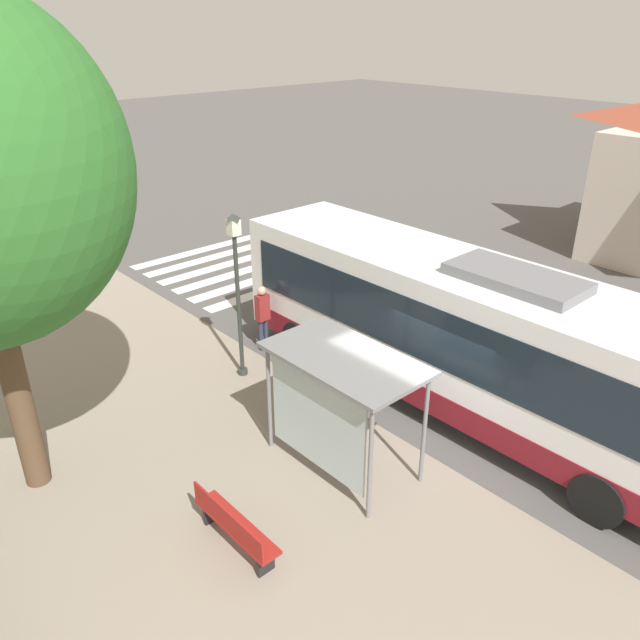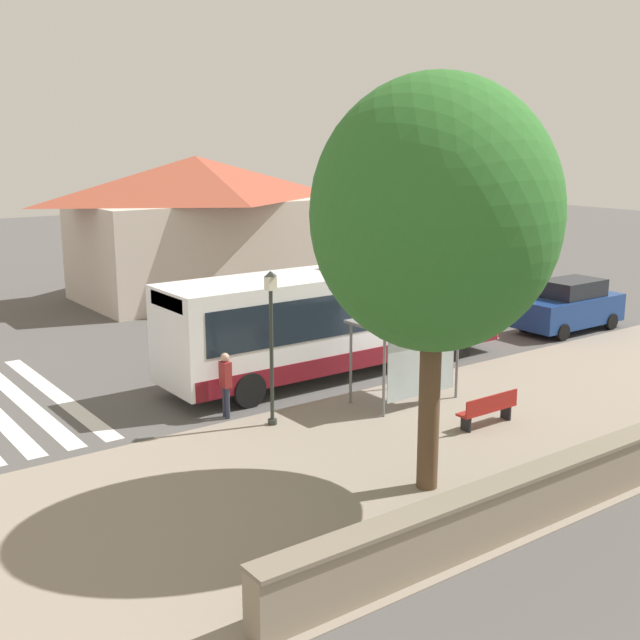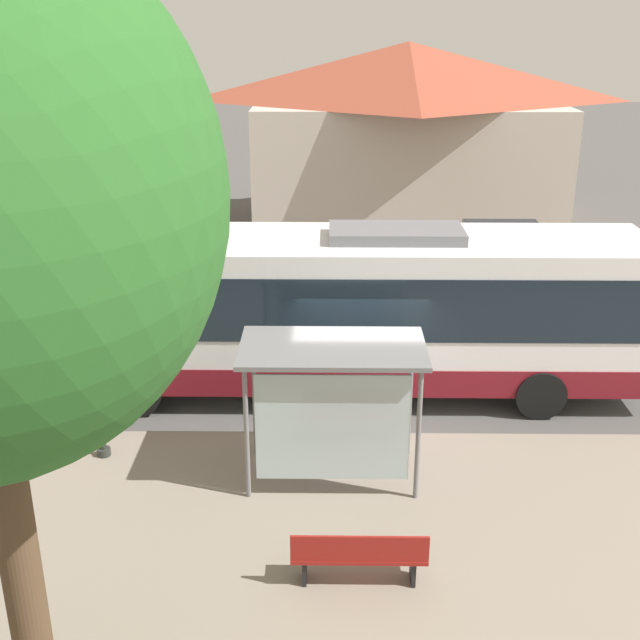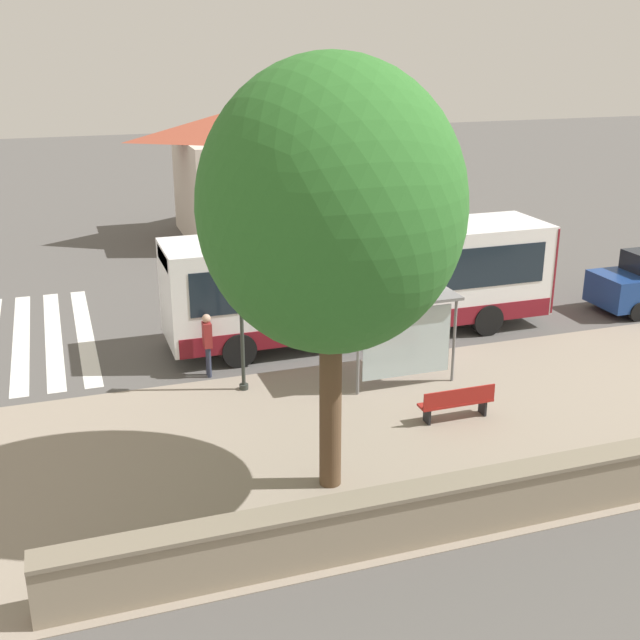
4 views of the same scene
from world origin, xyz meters
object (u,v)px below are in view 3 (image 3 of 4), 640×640
object	(u,v)px
pedestrian	(79,374)
bench	(359,555)
bus_shelter	(333,372)
street_lamp_near	(91,331)
parked_car_far_lane	(498,257)
bus	(350,308)

from	to	relation	value
pedestrian	bench	world-z (taller)	pedestrian
bus_shelter	street_lamp_near	world-z (taller)	street_lamp_near
street_lamp_near	bus_shelter	bearing A→B (deg)	-99.72
pedestrian	parked_car_far_lane	xyz separation A→B (m)	(8.40, -9.61, -0.16)
bus	parked_car_far_lane	distance (m)	8.13
bus_shelter	parked_car_far_lane	size ratio (longest dim) A/B	0.75
bus	bench	distance (m)	6.39
parked_car_far_lane	bus_shelter	bearing A→B (deg)	155.06
bus	bus_shelter	size ratio (longest dim) A/B	3.94
street_lamp_near	bench	bearing A→B (deg)	-127.17
bus	street_lamp_near	world-z (taller)	street_lamp_near
bus_shelter	street_lamp_near	xyz separation A→B (m)	(0.71, 4.12, 0.41)
bus_shelter	bench	size ratio (longest dim) A/B	1.61
bus_shelter	street_lamp_near	bearing A→B (deg)	80.28
bus_shelter	pedestrian	world-z (taller)	bus_shelter
pedestrian	parked_car_far_lane	bearing A→B (deg)	-48.84
bus	bus_shelter	world-z (taller)	bus
bus	bus_shelter	bearing A→B (deg)	174.02
bus_shelter	bench	distance (m)	3.13
bus	bus_shelter	xyz separation A→B (m)	(-3.55, 0.37, 0.19)
street_lamp_near	parked_car_far_lane	xyz separation A→B (m)	(9.60, -8.91, -1.53)
street_lamp_near	parked_car_far_lane	bearing A→B (deg)	-42.86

